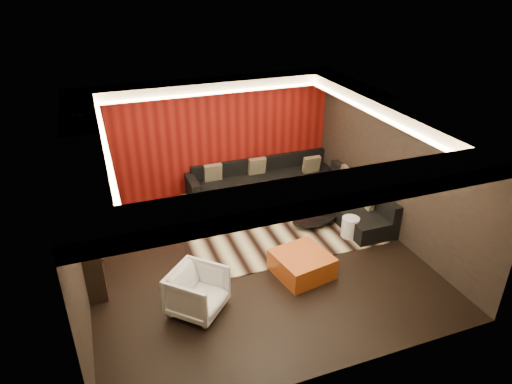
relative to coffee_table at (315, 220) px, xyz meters
name	(u,v)px	position (x,y,z in m)	size (l,w,h in m)	color
floor	(252,256)	(-1.68, -0.64, -0.13)	(6.00, 6.00, 0.02)	black
ceiling	(252,116)	(-1.68, -0.64, 2.69)	(6.00, 6.00, 0.02)	silver
wall_back	(208,137)	(-1.68, 2.37, 1.28)	(6.00, 0.02, 2.80)	black
wall_left	(74,221)	(-4.69, -0.64, 1.28)	(0.02, 6.00, 2.80)	black
wall_right	(394,168)	(1.33, -0.64, 1.28)	(0.02, 6.00, 2.80)	black
red_feature_wall	(209,138)	(-1.68, 2.33, 1.28)	(5.98, 0.05, 2.78)	#6B0C0A
soffit_back	(209,85)	(-1.68, 2.06, 2.57)	(6.00, 0.60, 0.22)	silver
soffit_front	(330,191)	(-1.68, -3.34, 2.57)	(6.00, 0.60, 0.22)	silver
soffit_left	(80,143)	(-4.38, -0.64, 2.57)	(0.60, 4.80, 0.22)	silver
soffit_right	(389,106)	(1.02, -0.64, 2.57)	(0.60, 4.80, 0.22)	silver
cove_back	(214,93)	(-1.68, 1.72, 2.48)	(4.80, 0.08, 0.04)	#FFD899
cove_front	(316,186)	(-1.68, -3.00, 2.48)	(4.80, 0.08, 0.04)	#FFD899
cove_left	(105,145)	(-4.04, -0.64, 2.48)	(0.08, 4.80, 0.04)	#FFD899
cove_right	(373,113)	(0.68, -0.64, 2.48)	(0.08, 4.80, 0.04)	#FFD899
tv_surround	(86,218)	(-4.53, -0.04, 0.98)	(0.30, 2.00, 2.20)	black
tv_screen	(93,199)	(-4.37, -0.04, 1.33)	(0.04, 1.30, 0.80)	black
tv_shelf	(99,236)	(-4.37, -0.04, 0.58)	(0.04, 1.60, 0.04)	black
rug	(274,223)	(-0.82, 0.33, -0.11)	(4.00, 3.00, 0.02)	beige
coffee_table	(315,220)	(0.00, 0.00, 0.00)	(1.14, 1.14, 0.19)	black
drum_stool	(241,213)	(-1.46, 0.65, 0.11)	(0.35, 0.35, 0.41)	black
striped_pouf	(186,204)	(-2.50, 1.48, 0.10)	(0.69, 0.69, 0.38)	beige
white_side_table	(350,227)	(0.44, -0.68, 0.11)	(0.35, 0.35, 0.44)	white
orange_ottoman	(302,264)	(-1.02, -1.46, 0.09)	(0.92, 0.92, 0.41)	#AF4416
armchair	(197,292)	(-3.02, -1.76, 0.26)	(0.80, 0.83, 0.75)	silver
sectional_sofa	(294,189)	(0.06, 1.22, 0.15)	(3.65, 3.50, 0.75)	black
throw_pillows	(297,175)	(0.12, 1.24, 0.50)	(3.11, 2.76, 0.50)	#C6BD91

